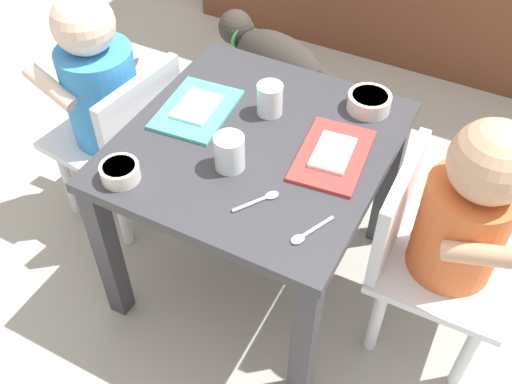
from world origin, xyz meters
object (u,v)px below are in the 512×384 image
(water_cup_left, at_px, (230,154))
(seated_child_left, at_px, (104,92))
(seated_child_right, at_px, (460,219))
(cereal_bowl_left_side, at_px, (120,171))
(spoon_by_right_tray, at_px, (260,200))
(food_tray_left, at_px, (197,109))
(dog, at_px, (275,63))
(food_tray_right, at_px, (333,155))
(veggie_bowl_near, at_px, (369,102))
(water_cup_right, at_px, (270,101))
(spoon_by_left_tray, at_px, (308,233))
(dining_table, at_px, (256,167))

(water_cup_left, bearing_deg, seated_child_left, 163.31)
(seated_child_right, bearing_deg, cereal_bowl_left_side, -157.96)
(spoon_by_right_tray, bearing_deg, seated_child_right, 27.05)
(food_tray_left, xyz_separation_m, spoon_by_right_tray, (0.25, -0.18, -0.00))
(dog, height_order, food_tray_right, food_tray_right)
(veggie_bowl_near, bearing_deg, water_cup_right, -149.39)
(food_tray_right, bearing_deg, spoon_by_right_tray, -112.64)
(seated_child_right, relative_size, food_tray_right, 2.95)
(dog, height_order, spoon_by_right_tray, spoon_by_right_tray)
(food_tray_left, distance_m, spoon_by_left_tray, 0.42)
(dining_table, xyz_separation_m, seated_child_left, (-0.43, 0.03, 0.03))
(veggie_bowl_near, bearing_deg, dog, 136.52)
(dining_table, xyz_separation_m, veggie_bowl_near, (0.17, 0.21, 0.10))
(water_cup_left, distance_m, spoon_by_right_tray, 0.12)
(seated_child_right, relative_size, dog, 1.40)
(cereal_bowl_left_side, bearing_deg, dog, 94.48)
(dining_table, height_order, water_cup_left, water_cup_left)
(water_cup_left, relative_size, water_cup_right, 1.04)
(dining_table, relative_size, dog, 1.26)
(food_tray_right, height_order, water_cup_right, water_cup_right)
(seated_child_right, relative_size, veggie_bowl_near, 6.68)
(cereal_bowl_left_side, bearing_deg, water_cup_right, 62.67)
(seated_child_left, bearing_deg, food_tray_right, -0.66)
(dining_table, relative_size, food_tray_right, 2.64)
(seated_child_left, bearing_deg, veggie_bowl_near, 16.10)
(seated_child_left, distance_m, dog, 0.63)
(dining_table, distance_m, cereal_bowl_left_side, 0.30)
(spoon_by_left_tray, xyz_separation_m, spoon_by_right_tray, (-0.11, 0.03, 0.00))
(veggie_bowl_near, bearing_deg, dining_table, -129.54)
(dining_table, distance_m, seated_child_right, 0.44)
(food_tray_left, relative_size, veggie_bowl_near, 2.19)
(spoon_by_right_tray, bearing_deg, cereal_bowl_left_side, -164.93)
(food_tray_left, bearing_deg, seated_child_left, 178.55)
(spoon_by_left_tray, bearing_deg, food_tray_right, 100.65)
(dog, relative_size, water_cup_left, 6.13)
(food_tray_left, relative_size, spoon_by_right_tray, 2.33)
(seated_child_right, relative_size, cereal_bowl_left_side, 8.25)
(water_cup_right, xyz_separation_m, cereal_bowl_left_side, (-0.17, -0.32, -0.01))
(seated_child_left, distance_m, spoon_by_left_tray, 0.67)
(seated_child_left, relative_size, spoon_by_right_tray, 7.26)
(water_cup_right, bearing_deg, seated_child_right, -8.86)
(water_cup_right, bearing_deg, veggie_bowl_near, 30.61)
(dog, distance_m, food_tray_left, 0.64)
(cereal_bowl_left_side, xyz_separation_m, veggie_bowl_near, (0.35, 0.43, 0.00))
(dog, height_order, spoon_by_left_tray, spoon_by_left_tray)
(dining_table, distance_m, dog, 0.67)
(food_tray_right, relative_size, cereal_bowl_left_side, 2.80)
(water_cup_right, distance_m, spoon_by_left_tray, 0.36)
(seated_child_right, bearing_deg, food_tray_right, 179.97)
(dog, height_order, cereal_bowl_left_side, cereal_bowl_left_side)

